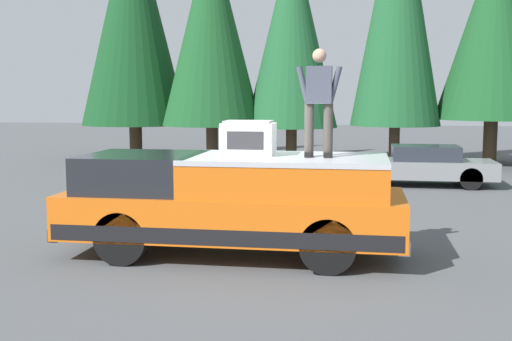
% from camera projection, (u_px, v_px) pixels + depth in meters
% --- Properties ---
extents(ground_plane, '(90.00, 90.00, 0.00)m').
position_uv_depth(ground_plane, '(255.00, 250.00, 10.86)').
color(ground_plane, '#4C4F51').
extents(pickup_truck, '(2.01, 5.54, 1.65)m').
position_uv_depth(pickup_truck, '(233.00, 203.00, 10.45)').
color(pickup_truck, orange).
rests_on(pickup_truck, ground).
extents(compressor_unit, '(0.65, 0.84, 0.56)m').
position_uv_depth(compressor_unit, '(249.00, 138.00, 10.41)').
color(compressor_unit, silver).
rests_on(compressor_unit, pickup_truck).
extents(person_on_truck_bed, '(0.29, 0.72, 1.69)m').
position_uv_depth(person_on_truck_bed, '(319.00, 100.00, 9.99)').
color(person_on_truck_bed, '#423D38').
rests_on(person_on_truck_bed, pickup_truck).
extents(parked_car_grey, '(1.64, 4.10, 1.16)m').
position_uv_depth(parked_car_grey, '(422.00, 166.00, 18.51)').
color(parked_car_grey, gray).
rests_on(parked_car_grey, ground).
extents(conifer_left, '(4.19, 4.19, 8.52)m').
position_uv_depth(conifer_left, '(495.00, 27.00, 23.45)').
color(conifer_left, '#4C3826').
rests_on(conifer_left, ground).
extents(conifer_center_left, '(3.35, 3.35, 10.74)m').
position_uv_depth(conifer_center_left, '(398.00, 0.00, 23.55)').
color(conifer_center_left, '#4C3826').
rests_on(conifer_center_left, ground).
extents(conifer_center_right, '(3.49, 3.49, 8.69)m').
position_uv_depth(conifer_center_right, '(292.00, 30.00, 24.06)').
color(conifer_center_right, '#4C3826').
rests_on(conifer_center_right, ground).
extents(conifer_right, '(3.78, 3.78, 8.88)m').
position_uv_depth(conifer_right, '(211.00, 27.00, 24.07)').
color(conifer_right, '#4C3826').
rests_on(conifer_right, ground).
extents(conifer_far_right, '(4.28, 4.28, 10.25)m').
position_uv_depth(conifer_far_right, '(133.00, 15.00, 25.71)').
color(conifer_far_right, '#4C3826').
rests_on(conifer_far_right, ground).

